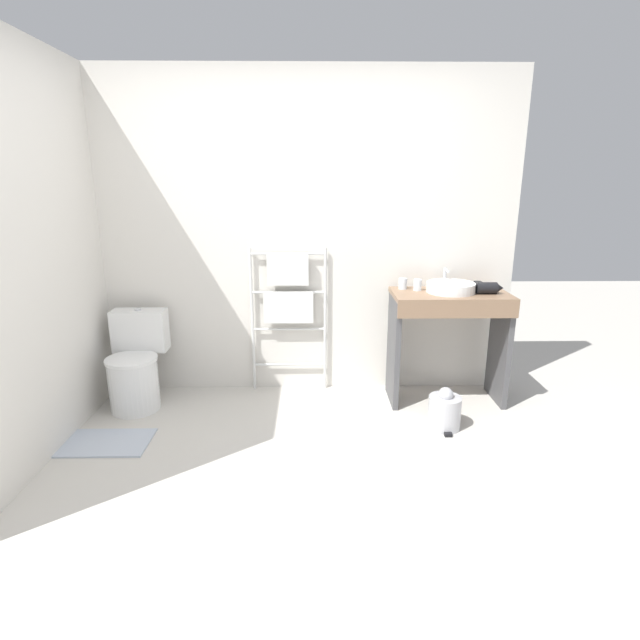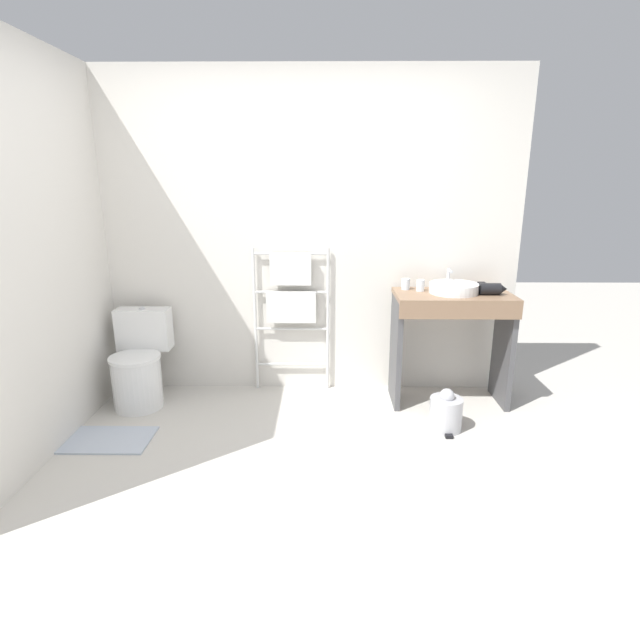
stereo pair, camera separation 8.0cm
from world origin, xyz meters
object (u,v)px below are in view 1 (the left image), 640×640
Objects in this scene: towel_radiator at (288,297)px; cup_near_edge at (418,285)px; toilet at (136,368)px; sink_basin at (451,287)px; hair_dryer at (488,288)px; trash_bin at (444,411)px; cup_near_wall at (403,284)px.

towel_radiator reaches higher than cup_near_edge.
sink_basin is at bearing 1.91° from toilet.
hair_dryer is (2.62, 0.03, 0.60)m from toilet.
trash_bin is at bearing -31.64° from towel_radiator.
cup_near_wall is 0.28× the size of trash_bin.
trash_bin is at bearing -69.72° from cup_near_wall.
cup_near_wall is (0.88, -0.08, 0.12)m from towel_radiator.
cup_near_wall is at bearing 5.57° from toilet.
toilet is at bearing -174.43° from cup_near_wall.
toilet is 8.68× the size of cup_near_wall.
sink_basin is (2.36, 0.08, 0.59)m from toilet.
hair_dryer is 0.66× the size of trash_bin.
cup_near_edge is (-0.23, 0.06, 0.00)m from sink_basin.
towel_radiator is 1.50m from hair_dryer.
towel_radiator reaches higher than toilet.
cup_near_wall is 0.62m from hair_dryer.
cup_near_edge is (0.10, -0.05, 0.00)m from cup_near_wall.
towel_radiator is 3.24× the size of sink_basin.
cup_near_edge reaches higher than trash_bin.
toilet is at bearing -176.14° from cup_near_edge.
sink_basin is at bearing -15.50° from cup_near_edge.
toilet is at bearing 169.95° from trash_bin.
trash_bin is (1.10, -0.68, -0.65)m from towel_radiator.
toilet is 2.21m from cup_near_edge.
towel_radiator is 1.45m from trash_bin.
cup_near_wall reaches higher than sink_basin.
hair_dryer is (0.26, -0.05, 0.00)m from sink_basin.
cup_near_wall is 0.97× the size of cup_near_edge.
cup_near_edge is 0.43× the size of hair_dryer.
toilet is 2.43m from sink_basin.
hair_dryer is at bearing -12.65° from cup_near_edge.
towel_radiator is (1.14, 0.28, 0.47)m from toilet.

